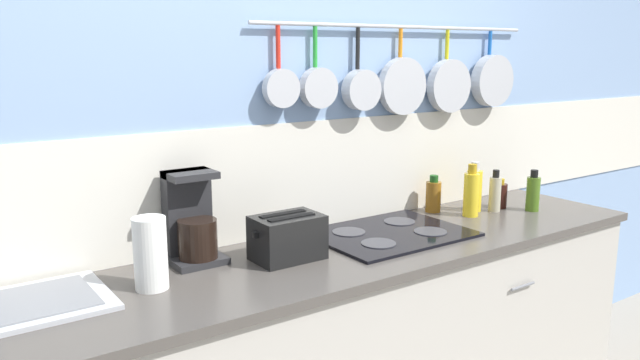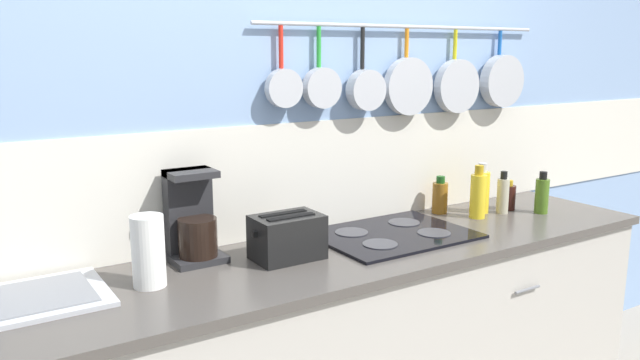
{
  "view_description": "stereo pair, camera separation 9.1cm",
  "coord_description": "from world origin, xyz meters",
  "px_view_note": "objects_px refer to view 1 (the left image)",
  "views": [
    {
      "loc": [
        -1.32,
        -1.78,
        1.68
      ],
      "look_at": [
        -0.07,
        0.0,
        1.22
      ],
      "focal_mm": 35.0,
      "sensor_mm": 36.0,
      "label": 1
    },
    {
      "loc": [
        -1.25,
        -1.83,
        1.68
      ],
      "look_at": [
        -0.07,
        0.0,
        1.22
      ],
      "focal_mm": 35.0,
      "sensor_mm": 36.0,
      "label": 2
    }
  ],
  "objects_px": {
    "toaster": "(287,237)",
    "bottle_vinegar": "(499,195)",
    "bottle_dish_soap": "(474,189)",
    "bottle_sesame_oil": "(495,193)",
    "bottle_hot_sauce": "(433,196)",
    "bottle_olive_oil": "(471,193)",
    "paper_towel_roll": "(150,253)",
    "bottle_cooking_wine": "(533,193)",
    "coffee_maker": "(192,225)"
  },
  "relations": [
    {
      "from": "toaster",
      "to": "bottle_cooking_wine",
      "type": "xyz_separation_m",
      "value": [
        1.31,
        -0.07,
        0.01
      ]
    },
    {
      "from": "bottle_olive_oil",
      "to": "bottle_dish_soap",
      "type": "relative_size",
      "value": 1.03
    },
    {
      "from": "toaster",
      "to": "bottle_sesame_oil",
      "type": "height_order",
      "value": "bottle_sesame_oil"
    },
    {
      "from": "bottle_sesame_oil",
      "to": "bottle_cooking_wine",
      "type": "distance_m",
      "value": 0.18
    },
    {
      "from": "bottle_vinegar",
      "to": "bottle_olive_oil",
      "type": "bearing_deg",
      "value": -172.94
    },
    {
      "from": "paper_towel_roll",
      "to": "toaster",
      "type": "height_order",
      "value": "paper_towel_roll"
    },
    {
      "from": "bottle_dish_soap",
      "to": "bottle_sesame_oil",
      "type": "bearing_deg",
      "value": -38.81
    },
    {
      "from": "bottle_cooking_wine",
      "to": "bottle_olive_oil",
      "type": "bearing_deg",
      "value": 162.22
    },
    {
      "from": "bottle_vinegar",
      "to": "bottle_dish_soap",
      "type": "bearing_deg",
      "value": 169.67
    },
    {
      "from": "toaster",
      "to": "bottle_olive_oil",
      "type": "xyz_separation_m",
      "value": [
        1.0,
        0.03,
        0.02
      ]
    },
    {
      "from": "bottle_hot_sauce",
      "to": "bottle_dish_soap",
      "type": "distance_m",
      "value": 0.19
    },
    {
      "from": "paper_towel_roll",
      "to": "coffee_maker",
      "type": "xyz_separation_m",
      "value": [
        0.22,
        0.17,
        0.02
      ]
    },
    {
      "from": "paper_towel_roll",
      "to": "toaster",
      "type": "xyz_separation_m",
      "value": [
        0.5,
        -0.0,
        -0.04
      ]
    },
    {
      "from": "bottle_dish_soap",
      "to": "coffee_maker",
      "type": "bearing_deg",
      "value": 176.23
    },
    {
      "from": "coffee_maker",
      "to": "bottle_dish_soap",
      "type": "bearing_deg",
      "value": -3.77
    },
    {
      "from": "bottle_olive_oil",
      "to": "paper_towel_roll",
      "type": "bearing_deg",
      "value": -178.95
    },
    {
      "from": "toaster",
      "to": "bottle_olive_oil",
      "type": "relative_size",
      "value": 1.09
    },
    {
      "from": "bottle_olive_oil",
      "to": "bottle_sesame_oil",
      "type": "distance_m",
      "value": 0.16
    },
    {
      "from": "bottle_hot_sauce",
      "to": "bottle_sesame_oil",
      "type": "xyz_separation_m",
      "value": [
        0.24,
        -0.16,
        0.01
      ]
    },
    {
      "from": "bottle_vinegar",
      "to": "bottle_hot_sauce",
      "type": "bearing_deg",
      "value": 158.31
    },
    {
      "from": "paper_towel_roll",
      "to": "bottle_vinegar",
      "type": "bearing_deg",
      "value": 1.87
    },
    {
      "from": "bottle_hot_sauce",
      "to": "bottle_vinegar",
      "type": "xyz_separation_m",
      "value": [
        0.32,
        -0.13,
        -0.01
      ]
    },
    {
      "from": "coffee_maker",
      "to": "bottle_sesame_oil",
      "type": "distance_m",
      "value": 1.45
    },
    {
      "from": "coffee_maker",
      "to": "toaster",
      "type": "xyz_separation_m",
      "value": [
        0.29,
        -0.18,
        -0.05
      ]
    },
    {
      "from": "toaster",
      "to": "bottle_vinegar",
      "type": "bearing_deg",
      "value": 2.76
    },
    {
      "from": "bottle_dish_soap",
      "to": "bottle_cooking_wine",
      "type": "xyz_separation_m",
      "value": [
        0.23,
        -0.16,
        -0.02
      ]
    },
    {
      "from": "coffee_maker",
      "to": "bottle_olive_oil",
      "type": "xyz_separation_m",
      "value": [
        1.29,
        -0.15,
        -0.03
      ]
    },
    {
      "from": "bottle_olive_oil",
      "to": "bottle_cooking_wine",
      "type": "xyz_separation_m",
      "value": [
        0.31,
        -0.1,
        -0.02
      ]
    },
    {
      "from": "paper_towel_roll",
      "to": "toaster",
      "type": "distance_m",
      "value": 0.5
    },
    {
      "from": "bottle_olive_oil",
      "to": "bottle_vinegar",
      "type": "bearing_deg",
      "value": 7.06
    },
    {
      "from": "paper_towel_roll",
      "to": "bottle_hot_sauce",
      "type": "bearing_deg",
      "value": 7.32
    },
    {
      "from": "toaster",
      "to": "bottle_hot_sauce",
      "type": "distance_m",
      "value": 0.94
    },
    {
      "from": "bottle_hot_sauce",
      "to": "bottle_cooking_wine",
      "type": "relative_size",
      "value": 0.89
    },
    {
      "from": "toaster",
      "to": "bottle_cooking_wine",
      "type": "bearing_deg",
      "value": -3.04
    },
    {
      "from": "bottle_dish_soap",
      "to": "bottle_sesame_oil",
      "type": "xyz_separation_m",
      "value": [
        0.08,
        -0.06,
        -0.02
      ]
    },
    {
      "from": "paper_towel_roll",
      "to": "bottle_vinegar",
      "type": "distance_m",
      "value": 1.74
    },
    {
      "from": "paper_towel_roll",
      "to": "bottle_cooking_wine",
      "type": "relative_size",
      "value": 1.19
    },
    {
      "from": "bottle_hot_sauce",
      "to": "bottle_cooking_wine",
      "type": "xyz_separation_m",
      "value": [
        0.39,
        -0.25,
        0.01
      ]
    },
    {
      "from": "bottle_sesame_oil",
      "to": "bottle_vinegar",
      "type": "xyz_separation_m",
      "value": [
        0.08,
        0.03,
        -0.02
      ]
    },
    {
      "from": "bottle_cooking_wine",
      "to": "paper_towel_roll",
      "type": "bearing_deg",
      "value": 177.72
    },
    {
      "from": "paper_towel_roll",
      "to": "coffee_maker",
      "type": "relative_size",
      "value": 0.71
    },
    {
      "from": "bottle_vinegar",
      "to": "bottle_cooking_wine",
      "type": "relative_size",
      "value": 0.72
    },
    {
      "from": "coffee_maker",
      "to": "bottle_dish_soap",
      "type": "xyz_separation_m",
      "value": [
        1.37,
        -0.09,
        -0.03
      ]
    },
    {
      "from": "bottle_vinegar",
      "to": "bottle_cooking_wine",
      "type": "bearing_deg",
      "value": -58.64
    },
    {
      "from": "paper_towel_roll",
      "to": "coffee_maker",
      "type": "bearing_deg",
      "value": 38.81
    },
    {
      "from": "paper_towel_roll",
      "to": "bottle_olive_oil",
      "type": "relative_size",
      "value": 0.97
    },
    {
      "from": "bottle_hot_sauce",
      "to": "toaster",
      "type": "bearing_deg",
      "value": -168.59
    },
    {
      "from": "bottle_cooking_wine",
      "to": "bottle_hot_sauce",
      "type": "bearing_deg",
      "value": 147.17
    },
    {
      "from": "bottle_cooking_wine",
      "to": "toaster",
      "type": "bearing_deg",
      "value": 176.96
    },
    {
      "from": "bottle_dish_soap",
      "to": "bottle_olive_oil",
      "type": "bearing_deg",
      "value": -145.82
    }
  ]
}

